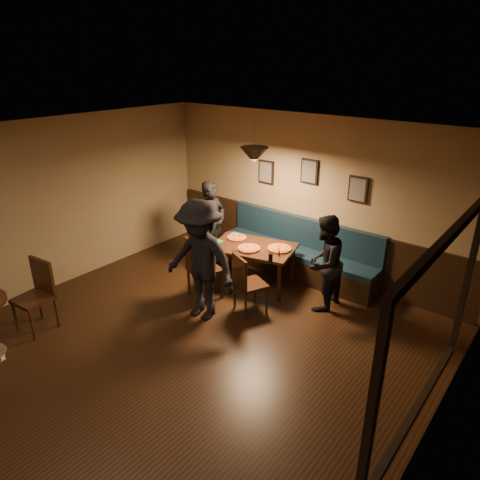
{
  "coord_description": "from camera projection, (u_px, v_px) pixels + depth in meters",
  "views": [
    {
      "loc": [
        3.64,
        -2.93,
        3.66
      ],
      "look_at": [
        -0.38,
        2.06,
        0.95
      ],
      "focal_mm": 32.63,
      "sensor_mm": 36.0,
      "label": 1
    }
  ],
  "objects": [
    {
      "name": "booth_bench",
      "position": [
        297.0,
        249.0,
        7.73
      ],
      "size": [
        3.0,
        0.6,
        1.0
      ],
      "primitive_type": null,
      "color": "#0F232D",
      "rests_on": "ground"
    },
    {
      "name": "dining_table",
      "position": [
        253.0,
        265.0,
        7.43
      ],
      "size": [
        1.53,
        1.19,
        0.73
      ],
      "primitive_type": "cube",
      "rotation": [
        0.0,
        0.0,
        0.26
      ],
      "color": "black",
      "rests_on": "floor"
    },
    {
      "name": "picture_left",
      "position": [
        266.0,
        172.0,
        7.97
      ],
      "size": [
        0.32,
        0.04,
        0.42
      ],
      "primitive_type": "cube",
      "color": "black",
      "rests_on": "wall_back"
    },
    {
      "name": "pizza_a",
      "position": [
        237.0,
        237.0,
        7.58
      ],
      "size": [
        0.35,
        0.35,
        0.04
      ],
      "primitive_type": "cylinder",
      "rotation": [
        0.0,
        0.0,
        -0.05
      ],
      "color": "orange",
      "rests_on": "dining_table"
    },
    {
      "name": "wall_left",
      "position": [
        27.0,
        212.0,
        6.82
      ],
      "size": [
        0.0,
        7.0,
        7.0
      ],
      "primitive_type": "plane",
      "rotation": [
        1.57,
        0.0,
        1.57
      ],
      "color": "#8C704F",
      "rests_on": "ground"
    },
    {
      "name": "napkin_b",
      "position": [
        218.0,
        242.0,
        7.46
      ],
      "size": [
        0.17,
        0.17,
        0.01
      ],
      "primitive_type": "cube",
      "rotation": [
        0.0,
        0.0,
        -0.08
      ],
      "color": "#1C6A1F",
      "rests_on": "dining_table"
    },
    {
      "name": "window_frame",
      "position": [
        431.0,
        332.0,
        3.69
      ],
      "size": [
        0.06,
        2.56,
        1.86
      ],
      "primitive_type": "cube",
      "color": "black",
      "rests_on": "wall_right"
    },
    {
      "name": "picture_center",
      "position": [
        309.0,
        171.0,
        7.4
      ],
      "size": [
        0.32,
        0.04,
        0.42
      ],
      "primitive_type": "cube",
      "color": "black",
      "rests_on": "wall_back"
    },
    {
      "name": "pizza_c",
      "position": [
        279.0,
        248.0,
        7.15
      ],
      "size": [
        0.51,
        0.51,
        0.04
      ],
      "primitive_type": "cylinder",
      "rotation": [
        0.0,
        0.0,
        -0.4
      ],
      "color": "orange",
      "rests_on": "dining_table"
    },
    {
      "name": "window_glass",
      "position": [
        427.0,
        331.0,
        3.71
      ],
      "size": [
        0.0,
        2.4,
        2.4
      ],
      "primitive_type": "plane",
      "rotation": [
        1.57,
        0.0,
        -1.57
      ],
      "color": "black",
      "rests_on": "wall_right"
    },
    {
      "name": "tabasco_bottle",
      "position": [
        279.0,
        253.0,
        6.9
      ],
      "size": [
        0.03,
        0.03,
        0.12
      ],
      "primitive_type": "cylinder",
      "rotation": [
        0.0,
        0.0,
        0.09
      ],
      "color": "#8B1004",
      "rests_on": "dining_table"
    },
    {
      "name": "pizza_b",
      "position": [
        249.0,
        248.0,
        7.16
      ],
      "size": [
        0.49,
        0.49,
        0.04
      ],
      "primitive_type": "cylinder",
      "rotation": [
        0.0,
        0.0,
        -0.41
      ],
      "color": "orange",
      "rests_on": "dining_table"
    },
    {
      "name": "chair_near_right",
      "position": [
        251.0,
        283.0,
        6.61
      ],
      "size": [
        0.56,
        0.56,
        0.96
      ],
      "primitive_type": null,
      "rotation": [
        0.0,
        0.0,
        -0.41
      ],
      "color": "black",
      "rests_on": "floor"
    },
    {
      "name": "napkin_a",
      "position": [
        235.0,
        234.0,
        7.79
      ],
      "size": [
        0.15,
        0.15,
        0.01
      ],
      "primitive_type": "cube",
      "rotation": [
        0.0,
        0.0,
        0.09
      ],
      "color": "#1D6E34",
      "rests_on": "dining_table"
    },
    {
      "name": "diner_right",
      "position": [
        324.0,
        263.0,
        6.61
      ],
      "size": [
        0.58,
        0.74,
        1.52
      ],
      "primitive_type": "imported",
      "rotation": [
        0.0,
        0.0,
        -1.56
      ],
      "color": "black",
      "rests_on": "floor"
    },
    {
      "name": "ceiling",
      "position": [
        144.0,
        145.0,
        4.54
      ],
      "size": [
        7.0,
        7.0,
        0.0
      ],
      "primitive_type": "plane",
      "rotation": [
        3.14,
        0.0,
        0.0
      ],
      "color": "silver",
      "rests_on": "ground"
    },
    {
      "name": "floor",
      "position": [
        163.0,
        363.0,
        5.63
      ],
      "size": [
        7.0,
        7.0,
        0.0
      ],
      "primitive_type": "plane",
      "color": "black",
      "rests_on": "ground"
    },
    {
      "name": "soda_glass",
      "position": [
        271.0,
        258.0,
        6.69
      ],
      "size": [
        0.08,
        0.08,
        0.15
      ],
      "primitive_type": "cylinder",
      "rotation": [
        0.0,
        0.0,
        0.15
      ],
      "color": "black",
      "rests_on": "dining_table"
    },
    {
      "name": "pendant_lamp",
      "position": [
        254.0,
        155.0,
        6.69
      ],
      "size": [
        0.44,
        0.44,
        0.25
      ],
      "primitive_type": "cone",
      "rotation": [
        3.14,
        0.0,
        0.0
      ],
      "color": "black",
      "rests_on": "ceiling"
    },
    {
      "name": "wainscot",
      "position": [
        305.0,
        244.0,
        7.92
      ],
      "size": [
        5.88,
        0.06,
        1.0
      ],
      "primitive_type": "cube",
      "color": "black",
      "rests_on": "ground"
    },
    {
      "name": "diner_left",
      "position": [
        212.0,
        226.0,
        7.89
      ],
      "size": [
        0.4,
        0.6,
        1.64
      ],
      "primitive_type": "imported",
      "rotation": [
        0.0,
        0.0,
        1.57
      ],
      "color": "black",
      "rests_on": "floor"
    },
    {
      "name": "wall_back",
      "position": [
        309.0,
        196.0,
        7.59
      ],
      "size": [
        6.0,
        0.0,
        6.0
      ],
      "primitive_type": "plane",
      "rotation": [
        1.57,
        0.0,
        0.0
      ],
      "color": "#8C704F",
      "rests_on": "ground"
    },
    {
      "name": "picture_right",
      "position": [
        358.0,
        189.0,
        6.93
      ],
      "size": [
        0.32,
        0.04,
        0.42
      ],
      "primitive_type": "cube",
      "color": "black",
      "rests_on": "wall_back"
    },
    {
      "name": "diner_front",
      "position": [
        200.0,
        261.0,
        6.31
      ],
      "size": [
        1.24,
        0.76,
        1.85
      ],
      "primitive_type": "imported",
      "rotation": [
        0.0,
        0.0,
        0.07
      ],
      "color": "black",
      "rests_on": "floor"
    },
    {
      "name": "cafe_chair_far",
      "position": [
        33.0,
        298.0,
        6.14
      ],
      "size": [
        0.51,
        0.51,
        1.04
      ],
      "primitive_type": null,
      "rotation": [
        0.0,
        0.0,
        3.26
      ],
      "color": "black",
      "rests_on": "floor"
    },
    {
      "name": "chair_near_left",
      "position": [
        205.0,
        268.0,
        6.99
      ],
      "size": [
        0.58,
        0.58,
        1.04
      ],
      "primitive_type": null,
      "rotation": [
        0.0,
        0.0,
        -0.31
      ],
      "color": "black",
      "rests_on": "floor"
    },
    {
      "name": "cutlery_set",
      "position": [
        241.0,
        253.0,
        7.03
      ],
      "size": [
        0.2,
        0.07,
        0.0
      ],
      "primitive_type": "cube",
      "rotation": [
        0.0,
        0.0,
        1.81
      ],
      "color": "silver",
      "rests_on": "dining_table"
    },
    {
      "name": "wall_right",
      "position": [
        414.0,
        375.0,
        3.35
      ],
      "size": [
        0.0,
        7.0,
        7.0
      ],
      "primitive_type": "plane",
      "rotation": [
        1.57,
        0.0,
        -1.57
      ],
      "color": "#8C704F",
      "rests_on": "ground"
    }
  ]
}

